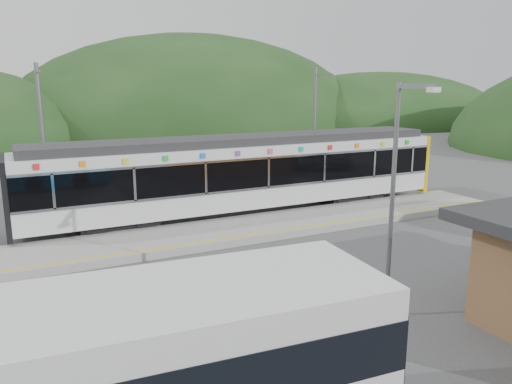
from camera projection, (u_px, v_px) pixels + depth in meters
name	position (u px, v px, depth m)	size (l,w,h in m)	color
ground	(279.00, 257.00, 18.00)	(120.00, 120.00, 0.00)	#4C4C4F
hills	(335.00, 207.00, 25.33)	(146.00, 149.00, 26.00)	#1E3D19
platform	(240.00, 230.00, 20.86)	(26.00, 3.20, 0.30)	#9E9E99
yellow_line	(254.00, 234.00, 19.69)	(26.00, 0.10, 0.01)	yellow
train	(245.00, 172.00, 23.45)	(20.44, 3.01, 3.74)	black
catenary_mast_west	(43.00, 142.00, 21.66)	(0.18, 1.80, 7.00)	slate
catenary_mast_east	(314.00, 129.00, 27.77)	(0.18, 1.80, 7.00)	slate
lamp_post	(397.00, 183.00, 12.54)	(0.38, 1.12, 6.17)	slate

